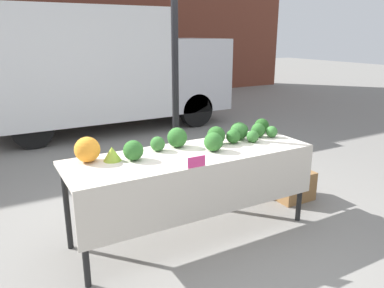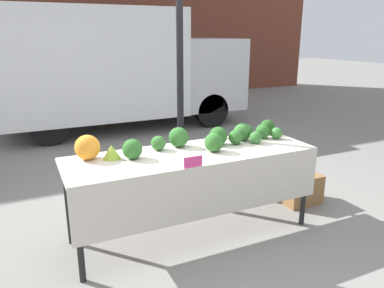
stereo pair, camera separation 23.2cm
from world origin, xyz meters
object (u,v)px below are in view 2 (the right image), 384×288
object	(u,v)px
parked_truck	(117,66)
price_sign	(193,162)
orange_cauliflower	(87,147)
produce_crate	(299,188)

from	to	relation	value
parked_truck	price_sign	distance (m)	4.87
orange_cauliflower	produce_crate	xyz separation A→B (m)	(2.26, -0.08, -0.75)
produce_crate	orange_cauliflower	bearing A→B (deg)	177.85
orange_cauliflower	price_sign	xyz separation A→B (m)	(0.72, -0.55, -0.06)
parked_truck	orange_cauliflower	world-z (taller)	parked_truck
orange_cauliflower	price_sign	bearing A→B (deg)	-37.57
parked_truck	price_sign	world-z (taller)	parked_truck
parked_truck	orange_cauliflower	xyz separation A→B (m)	(-1.34, -4.26, -0.30)
price_sign	produce_crate	bearing A→B (deg)	16.91
orange_cauliflower	parked_truck	bearing A→B (deg)	72.53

